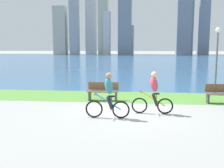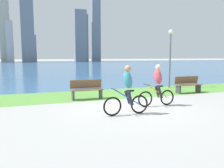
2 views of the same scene
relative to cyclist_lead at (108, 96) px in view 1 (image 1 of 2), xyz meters
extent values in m
plane|color=#9E9E99|center=(0.57, 0.93, -0.84)|extent=(300.00, 300.00, 0.00)
cube|color=#59933D|center=(0.57, 4.23, -0.83)|extent=(120.00, 3.13, 0.01)
cube|color=#386693|center=(0.57, 45.82, -0.84)|extent=(300.00, 80.06, 0.00)
torus|color=black|center=(-0.53, 0.00, -0.51)|extent=(0.65, 0.06, 0.65)
torus|color=black|center=(0.46, 0.00, -0.51)|extent=(0.65, 0.06, 0.65)
cylinder|color=blue|center=(-0.01, 0.00, -0.23)|extent=(0.97, 0.04, 0.61)
cylinder|color=blue|center=(0.11, 0.00, -0.28)|extent=(0.04, 0.04, 0.47)
cube|color=black|center=(0.11, 0.00, -0.02)|extent=(0.24, 0.10, 0.05)
cylinder|color=black|center=(-0.48, 0.00, 0.06)|extent=(0.03, 0.52, 0.03)
ellipsoid|color=teal|center=(0.01, 0.00, 0.36)|extent=(0.40, 0.36, 0.65)
sphere|color=#A57A59|center=(0.01, 0.00, 0.74)|extent=(0.22, 0.22, 0.22)
cylinder|color=#26262D|center=(0.06, -0.10, -0.26)|extent=(0.27, 0.11, 0.49)
cylinder|color=#26262D|center=(0.06, 0.10, -0.26)|extent=(0.27, 0.11, 0.49)
torus|color=black|center=(1.14, 0.84, -0.52)|extent=(0.63, 0.06, 0.63)
torus|color=black|center=(2.14, 0.84, -0.52)|extent=(0.63, 0.06, 0.63)
cylinder|color=gold|center=(1.66, 0.84, -0.24)|extent=(0.97, 0.04, 0.60)
cylinder|color=gold|center=(1.79, 0.84, -0.29)|extent=(0.04, 0.04, 0.46)
cube|color=black|center=(1.79, 0.84, -0.04)|extent=(0.24, 0.10, 0.05)
cylinder|color=black|center=(1.19, 0.84, 0.04)|extent=(0.03, 0.52, 0.03)
ellipsoid|color=#BF3F4C|center=(1.69, 0.84, 0.34)|extent=(0.40, 0.36, 0.65)
sphere|color=#D8AD84|center=(1.69, 0.84, 0.72)|extent=(0.22, 0.22, 0.22)
cylinder|color=#26262D|center=(1.74, 0.74, -0.28)|extent=(0.27, 0.11, 0.49)
cylinder|color=#26262D|center=(1.74, 0.94, -0.28)|extent=(0.27, 0.11, 0.49)
cube|color=brown|center=(4.94, 3.07, -0.39)|extent=(1.50, 0.45, 0.04)
cube|color=brown|center=(4.94, 3.26, -0.14)|extent=(1.50, 0.11, 0.40)
cube|color=#38383D|center=(4.29, 3.07, -0.61)|extent=(0.08, 0.37, 0.45)
cube|color=brown|center=(-0.66, 3.15, -0.39)|extent=(1.50, 0.45, 0.04)
cube|color=brown|center=(-0.66, 3.34, -0.14)|extent=(1.50, 0.11, 0.40)
cube|color=#38383D|center=(-0.01, 3.15, -0.61)|extent=(0.08, 0.37, 0.45)
cube|color=#38383D|center=(-1.31, 3.15, -0.61)|extent=(0.08, 0.37, 0.45)
cylinder|color=#595960|center=(5.19, 5.25, 0.86)|extent=(0.10, 0.10, 3.39)
sphere|color=white|center=(5.19, 5.25, 2.65)|extent=(0.28, 0.28, 0.28)
cube|color=#ADA899|center=(-25.16, 76.31, 6.92)|extent=(4.06, 3.34, 15.51)
cube|color=#8C939E|center=(-20.30, 75.71, 10.18)|extent=(2.57, 3.80, 22.05)
cube|color=#B7B7BC|center=(-15.73, 80.34, 11.59)|extent=(3.51, 2.12, 24.86)
cube|color=#ADA899|center=(-10.98, 75.92, 9.44)|extent=(2.91, 3.44, 20.56)
cube|color=#B7B7BC|center=(-9.64, 75.06, 5.94)|extent=(2.05, 3.03, 13.56)
cube|color=slate|center=(-3.94, 74.39, 11.30)|extent=(4.10, 3.60, 24.27)
cube|color=#B7B7BC|center=(-3.90, 74.92, 4.64)|extent=(3.89, 2.86, 10.95)
cube|color=#B7B7BC|center=(-3.18, 78.69, 3.87)|extent=(3.83, 3.59, 9.42)
cube|color=slate|center=(14.19, 76.28, 8.51)|extent=(4.32, 3.02, 18.70)
cube|color=slate|center=(14.99, 77.24, 7.80)|extent=(4.17, 3.33, 17.28)
cube|color=slate|center=(20.71, 78.77, 12.25)|extent=(3.22, 3.32, 26.18)
camera|label=1|loc=(1.17, -9.49, 1.78)|focal=42.58mm
camera|label=2|loc=(-3.00, -6.90, 1.15)|focal=36.01mm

